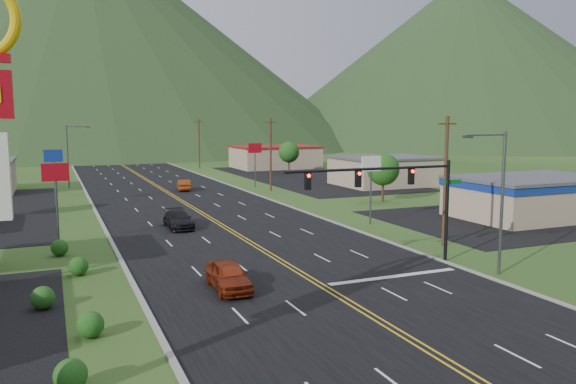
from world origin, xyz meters
name	(u,v)px	position (x,y,z in m)	size (l,w,h in m)	color
ground	(458,369)	(0.00, 0.00, 0.00)	(500.00, 500.00, 0.00)	#203D15
road	(458,369)	(0.00, 0.00, 0.00)	(20.00, 460.00, 0.04)	black
traffic_signal	(398,187)	(6.48, 14.00, 5.33)	(13.10, 0.43, 7.00)	black
streetlight_east	(499,193)	(11.18, 10.00, 5.18)	(3.28, 0.25, 9.00)	#59595E
streetlight_west	(70,152)	(-11.68, 70.00, 5.18)	(3.28, 0.25, 9.00)	#59595E
building_east_near	(533,195)	(30.00, 25.00, 2.27)	(15.40, 10.40, 4.10)	tan
building_east_mid	(385,171)	(32.00, 55.00, 2.16)	(14.40, 11.40, 4.30)	tan
building_east_far	(275,157)	(28.00, 90.00, 2.26)	(16.40, 12.40, 4.50)	tan
pole_sign_west_a	(56,181)	(-14.00, 30.00, 5.05)	(2.00, 0.18, 6.40)	#59595E
pole_sign_west_b	(53,161)	(-14.00, 52.00, 5.05)	(2.00, 0.18, 6.40)	#59595E
pole_sign_east_a	(371,171)	(13.00, 28.00, 5.05)	(2.00, 0.18, 6.40)	#59595E
pole_sign_east_b	(255,153)	(13.00, 60.00, 5.05)	(2.00, 0.18, 6.40)	#59595E
tree_east_a	(383,169)	(22.00, 40.00, 3.89)	(3.84, 3.84, 5.82)	#382314
tree_east_b	(289,152)	(26.00, 78.00, 3.89)	(3.84, 3.84, 5.82)	#382314
utility_pole_a	(445,180)	(13.50, 18.00, 5.13)	(1.60, 0.28, 10.00)	#382314
utility_pole_b	(271,154)	(13.50, 55.00, 5.13)	(1.60, 0.28, 10.00)	#382314
utility_pole_c	(199,143)	(13.50, 95.00, 5.13)	(1.60, 0.28, 10.00)	#382314
utility_pole_d	(162,138)	(13.50, 135.00, 5.13)	(1.60, 0.28, 10.00)	#382314
mountain_n	(84,35)	(0.00, 220.00, 42.50)	(220.00, 220.00, 85.00)	#1D3A1A
mountain_ne	(464,60)	(147.84, 176.19, 35.00)	(180.00, 180.00, 70.00)	#1D3A1A
car_red_near	(228,276)	(-5.23, 13.45, 0.82)	(1.94, 4.82, 1.64)	maroon
car_dark_mid	(179,220)	(-3.94, 33.03, 0.76)	(2.12, 5.21, 1.51)	black
car_red_far	(184,185)	(2.52, 60.12, 0.74)	(1.56, 4.48, 1.48)	#8F360F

